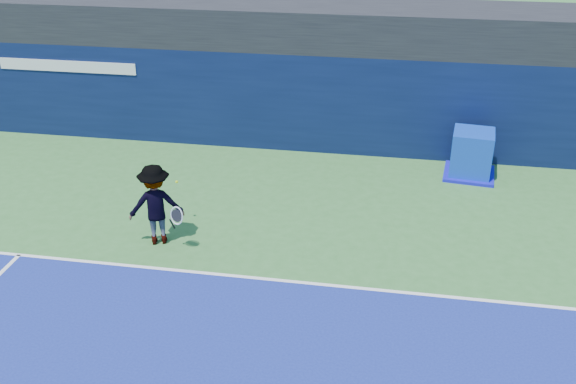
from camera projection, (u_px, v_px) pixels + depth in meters
name	position (u px, v px, depth m)	size (l,w,h in m)	color
ground	(193.00, 373.00, 11.07)	(80.00, 80.00, 0.00)	#367132
baseline	(234.00, 276.00, 13.71)	(24.00, 0.10, 0.01)	white
stadium_band	(297.00, 23.00, 19.60)	(36.00, 3.00, 1.20)	black
back_wall_assembly	(292.00, 99.00, 19.66)	(36.00, 1.03, 3.00)	#0A1437
equipment_cart	(471.00, 156.00, 18.03)	(1.53, 1.53, 1.32)	#0C33AF
tennis_player	(156.00, 205.00, 14.58)	(1.48, 1.10, 1.94)	silver
tennis_ball	(177.00, 182.00, 15.31)	(0.07, 0.07, 0.07)	#BDD417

